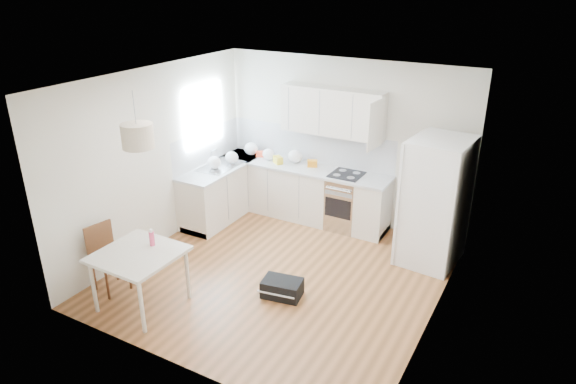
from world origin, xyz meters
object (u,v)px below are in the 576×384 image
at_px(dining_chair, 109,259).
at_px(gym_bag, 282,288).
at_px(refrigerator, 436,202).
at_px(dining_table, 139,259).

relative_size(dining_chair, gym_bag, 1.80).
bearing_deg(dining_chair, refrigerator, 51.56).
distance_m(refrigerator, dining_chair, 4.51).
bearing_deg(dining_table, gym_bag, 36.19).
distance_m(dining_table, dining_chair, 0.64).
bearing_deg(dining_table, refrigerator, 46.01).
height_order(dining_table, gym_bag, dining_table).
height_order(refrigerator, dining_table, refrigerator).
xyz_separation_m(dining_table, gym_bag, (1.44, 1.02, -0.55)).
distance_m(dining_chair, gym_bag, 2.28).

